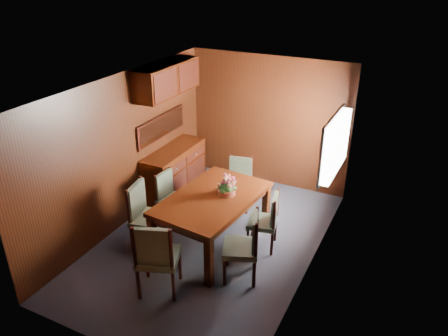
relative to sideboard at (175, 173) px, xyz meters
The scene contains 11 objects.
ground 1.66m from the sideboard, 38.66° to the right, with size 4.50×4.50×0.00m, color #303241.
room_shell 1.78m from the sideboard, 30.23° to the right, with size 3.06×4.52×2.41m.
sideboard is the anchor object (origin of this frame).
dining_table 1.68m from the sideboard, 38.34° to the right, with size 1.25×1.83×0.81m.
chair_left_near 1.59m from the sideboard, 73.18° to the right, with size 0.56×0.57×1.05m.
chair_left_far 0.88m from the sideboard, 63.03° to the right, with size 0.43×0.45×0.89m.
chair_right_near 2.53m from the sideboard, 36.18° to the right, with size 0.58×0.59×0.98m.
chair_right_far 2.17m from the sideboard, 19.92° to the right, with size 0.49×0.50×0.89m.
chair_head 2.57m from the sideboard, 62.71° to the right, with size 0.65×0.64×1.08m.
chair_foot 1.19m from the sideboard, ahead, with size 0.49×0.48×0.89m.
flower_centerpiece 1.76m from the sideboard, 31.06° to the right, with size 0.28×0.28×0.28m.
Camera 1 is at (2.61, -4.81, 3.90)m, focal length 35.00 mm.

